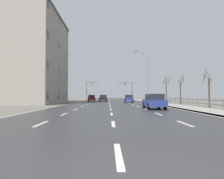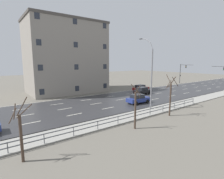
# 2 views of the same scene
# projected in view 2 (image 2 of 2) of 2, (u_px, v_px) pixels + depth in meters

# --- Properties ---
(ground_plane) EXTENTS (160.00, 160.00, 0.12)m
(ground_plane) POSITION_uv_depth(u_px,v_px,m) (151.00, 95.00, 36.70)
(ground_plane) COLOR #666056
(road_asphalt_strip) EXTENTS (14.00, 120.00, 0.03)m
(road_asphalt_strip) POSITION_uv_depth(u_px,v_px,m) (182.00, 89.00, 43.71)
(road_asphalt_strip) COLOR #303033
(road_asphalt_strip) RESTS_ON ground
(sidewalk_right) EXTENTS (3.00, 120.00, 0.12)m
(sidewalk_right) POSITION_uv_depth(u_px,v_px,m) (218.00, 94.00, 37.01)
(sidewalk_right) COLOR gray
(sidewalk_right) RESTS_ON ground
(guardrail) EXTENTS (0.07, 39.64, 1.00)m
(guardrail) POSITION_uv_depth(u_px,v_px,m) (86.00, 127.00, 16.66)
(guardrail) COLOR #515459
(guardrail) RESTS_ON ground
(street_lamp_midground) EXTENTS (2.67, 0.24, 10.46)m
(street_lamp_midground) POSITION_uv_depth(u_px,v_px,m) (151.00, 75.00, 24.87)
(street_lamp_midground) COLOR slate
(street_lamp_midground) RESTS_ON ground
(traffic_signal_left) EXTENTS (4.27, 0.36, 6.32)m
(traffic_signal_left) POSITION_uv_depth(u_px,v_px,m) (182.00, 71.00, 55.40)
(traffic_signal_left) COLOR #38383A
(traffic_signal_left) RESTS_ON ground
(car_far_left) EXTENTS (2.01, 4.19, 1.57)m
(car_far_left) POSITION_uv_depth(u_px,v_px,m) (138.00, 99.00, 28.94)
(car_far_left) COLOR navy
(car_far_left) RESTS_ON ground
(car_near_left) EXTENTS (2.01, 4.19, 1.57)m
(car_near_left) POSITION_uv_depth(u_px,v_px,m) (141.00, 88.00, 40.92)
(car_near_left) COLOR maroon
(car_near_left) RESTS_ON ground
(car_far_right) EXTENTS (2.00, 4.19, 1.57)m
(car_far_right) POSITION_uv_depth(u_px,v_px,m) (143.00, 91.00, 37.28)
(car_far_right) COLOR black
(car_far_right) RESTS_ON ground
(brick_building) EXTENTS (10.96, 17.01, 16.04)m
(brick_building) POSITION_uv_depth(u_px,v_px,m) (66.00, 57.00, 39.53)
(brick_building) COLOR gray
(brick_building) RESTS_ON ground
(bare_tree_near) EXTENTS (0.98, 1.55, 4.57)m
(bare_tree_near) POSITION_uv_depth(u_px,v_px,m) (21.00, 134.00, 11.74)
(bare_tree_near) COLOR #423328
(bare_tree_near) RESTS_ON ground
(bare_tree_mid) EXTENTS (1.06, 1.11, 4.80)m
(bare_tree_mid) POSITION_uv_depth(u_px,v_px,m) (135.00, 109.00, 17.64)
(bare_tree_mid) COLOR #423328
(bare_tree_mid) RESTS_ON ground
(bare_tree_far) EXTENTS (1.37, 1.39, 5.41)m
(bare_tree_far) POSITION_uv_depth(u_px,v_px,m) (170.00, 97.00, 21.95)
(bare_tree_far) COLOR #423328
(bare_tree_far) RESTS_ON ground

